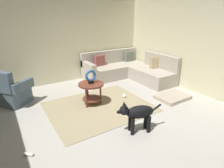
# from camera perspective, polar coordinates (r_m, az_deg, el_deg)

# --- Properties ---
(ground_plane) EXTENTS (6.00, 6.00, 0.10)m
(ground_plane) POSITION_cam_1_polar(r_m,az_deg,el_deg) (3.78, -0.89, -12.60)
(ground_plane) COLOR #B7B2A8
(wall_back) EXTENTS (6.00, 0.12, 2.70)m
(wall_back) POSITION_cam_1_polar(r_m,az_deg,el_deg) (5.91, -16.51, 13.28)
(wall_back) COLOR beige
(wall_back) RESTS_ON ground_plane
(wall_right) EXTENTS (0.12, 6.00, 2.70)m
(wall_right) POSITION_cam_1_polar(r_m,az_deg,el_deg) (5.37, 27.40, 11.19)
(wall_right) COLOR beige
(wall_right) RESTS_ON ground_plane
(area_rug) EXTENTS (2.30, 1.90, 0.01)m
(area_rug) POSITION_cam_1_polar(r_m,az_deg,el_deg) (4.34, -4.08, -7.10)
(area_rug) COLOR tan
(area_rug) RESTS_ON ground_plane
(sectional_couch) EXTENTS (2.20, 2.25, 0.88)m
(sectional_couch) POSITION_cam_1_polar(r_m,az_deg,el_deg) (6.20, 5.02, 4.35)
(sectional_couch) COLOR #B2A899
(sectional_couch) RESTS_ON ground_plane
(armchair) EXTENTS (0.97, 1.00, 0.88)m
(armchair) POSITION_cam_1_polar(r_m,az_deg,el_deg) (4.95, -29.11, -2.17)
(armchair) COLOR #4C6070
(armchair) RESTS_ON ground_plane
(side_table) EXTENTS (0.60, 0.60, 0.54)m
(side_table) POSITION_cam_1_polar(r_m,az_deg,el_deg) (4.32, -6.53, -1.33)
(side_table) COLOR brown
(side_table) RESTS_ON ground_plane
(torus_sculpture) EXTENTS (0.28, 0.08, 0.33)m
(torus_sculpture) POSITION_cam_1_polar(r_m,az_deg,el_deg) (4.22, -6.69, 2.39)
(torus_sculpture) COLOR black
(torus_sculpture) RESTS_ON side_table
(dog_bed_mat) EXTENTS (0.80, 0.60, 0.09)m
(dog_bed_mat) POSITION_cam_1_polar(r_m,az_deg,el_deg) (4.98, 18.42, -3.89)
(dog_bed_mat) COLOR #B2A38E
(dog_bed_mat) RESTS_ON ground_plane
(dog) EXTENTS (0.82, 0.37, 0.63)m
(dog) POSITION_cam_1_polar(r_m,az_deg,el_deg) (3.33, 8.05, -9.15)
(dog) COLOR black
(dog) RESTS_ON ground_plane
(dog_toy_ball) EXTENTS (0.11, 0.11, 0.11)m
(dog_toy_ball) POSITION_cam_1_polar(r_m,az_deg,el_deg) (4.77, 3.84, -3.76)
(dog_toy_ball) COLOR silver
(dog_toy_ball) RESTS_ON ground_plane
(dog_toy_rope) EXTENTS (0.14, 0.14, 0.05)m
(dog_toy_rope) POSITION_cam_1_polar(r_m,az_deg,el_deg) (3.26, -24.69, -19.44)
(dog_toy_rope) COLOR silver
(dog_toy_rope) RESTS_ON ground_plane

